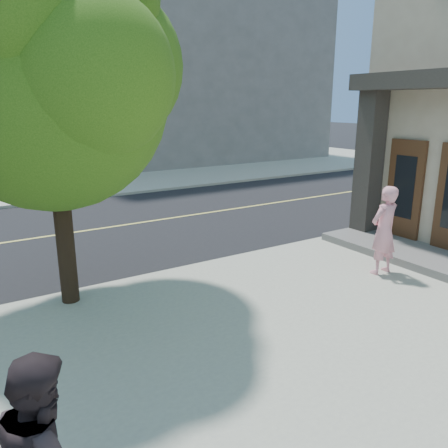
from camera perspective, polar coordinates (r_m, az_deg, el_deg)
sidewalk_ne at (r=33.13m, az=-8.22°, el=8.73°), size 29.00×25.00×0.12m
filler_ne at (r=33.76m, az=-8.25°, el=20.86°), size 18.00×16.00×14.00m
man_on_phone at (r=10.06m, az=19.84°, el=-0.77°), size 0.71×0.47×1.92m
street_tree at (r=8.25m, az=-20.88°, el=18.43°), size 4.87×4.43×6.46m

